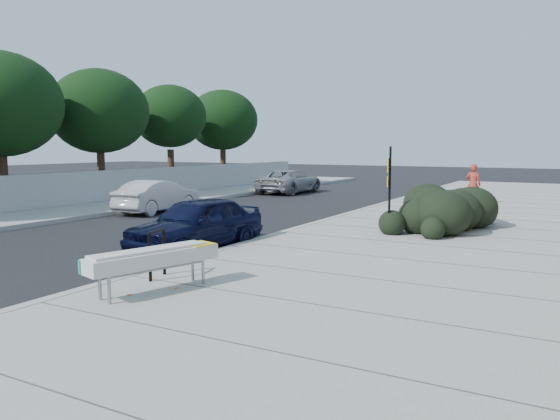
{
  "coord_description": "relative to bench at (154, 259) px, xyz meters",
  "views": [
    {
      "loc": [
        7.43,
        -9.45,
        2.6
      ],
      "look_at": [
        0.86,
        2.38,
        1.0
      ],
      "focal_mm": 35.0,
      "sensor_mm": 36.0,
      "label": 1
    }
  ],
  "objects": [
    {
      "name": "ground",
      "position": [
        -1.21,
        2.63,
        -0.71
      ],
      "size": [
        120.0,
        120.0,
        0.0
      ],
      "primitive_type": "plane",
      "color": "black",
      "rests_on": "ground"
    },
    {
      "name": "sidewalk_near",
      "position": [
        4.39,
        7.63,
        -0.64
      ],
      "size": [
        11.2,
        50.0,
        0.15
      ],
      "primitive_type": "cube",
      "color": "gray",
      "rests_on": "ground"
    },
    {
      "name": "sidewalk_far",
      "position": [
        -10.71,
        7.63,
        -0.64
      ],
      "size": [
        3.0,
        50.0,
        0.15
      ],
      "primitive_type": "cube",
      "color": "gray",
      "rests_on": "ground"
    },
    {
      "name": "curb_near",
      "position": [
        -1.21,
        7.63,
        -0.63
      ],
      "size": [
        0.22,
        50.0,
        0.17
      ],
      "primitive_type": "cube",
      "color": "#9E9E99",
      "rests_on": "ground"
    },
    {
      "name": "curb_far",
      "position": [
        -9.21,
        7.63,
        -0.63
      ],
      "size": [
        0.22,
        50.0,
        0.17
      ],
      "primitive_type": "cube",
      "color": "#9E9E99",
      "rests_on": "ground"
    },
    {
      "name": "far_wall",
      "position": [
        -12.41,
        7.63,
        0.04
      ],
      "size": [
        0.3,
        40.0,
        1.5
      ],
      "primitive_type": "cube",
      "color": "#9E9E99",
      "rests_on": "ground"
    },
    {
      "name": "tree_far_d",
      "position": [
        -13.71,
        11.63,
        3.48
      ],
      "size": [
        4.6,
        4.6,
        6.16
      ],
      "color": "#332114",
      "rests_on": "ground"
    },
    {
      "name": "tree_far_e",
      "position": [
        -13.71,
        16.63,
        3.47
      ],
      "size": [
        4.0,
        4.0,
        5.9
      ],
      "color": "#332114",
      "rests_on": "ground"
    },
    {
      "name": "tree_far_f",
      "position": [
        -13.71,
        21.63,
        3.47
      ],
      "size": [
        4.4,
        4.4,
        6.07
      ],
      "color": "#332114",
      "rests_on": "ground"
    },
    {
      "name": "bench",
      "position": [
        0.0,
        0.0,
        0.0
      ],
      "size": [
        1.14,
        2.38,
        0.71
      ],
      "rotation": [
        0.0,
        0.0,
        -0.29
      ],
      "color": "gray",
      "rests_on": "sidewalk_near"
    },
    {
      "name": "bike_rack",
      "position": [
        -0.61,
        0.77,
        -0.02
      ],
      "size": [
        0.2,
        0.6,
        0.9
      ],
      "rotation": [
        0.0,
        0.0,
        0.26
      ],
      "color": "black",
      "rests_on": "sidewalk_near"
    },
    {
      "name": "sign_post",
      "position": [
        1.6,
        7.63,
        0.82
      ],
      "size": [
        0.11,
        0.28,
        2.43
      ],
      "rotation": [
        0.0,
        0.0,
        0.17
      ],
      "color": "black",
      "rests_on": "sidewalk_near"
    },
    {
      "name": "hedge",
      "position": [
        2.61,
        9.63,
        0.24
      ],
      "size": [
        2.48,
        4.44,
        1.6
      ],
      "primitive_type": "ellipsoid",
      "rotation": [
        0.0,
        0.0,
        0.08
      ],
      "color": "black",
      "rests_on": "sidewalk_near"
    },
    {
      "name": "sedan_navy",
      "position": [
        -2.16,
        3.95,
        -0.04
      ],
      "size": [
        1.93,
        4.05,
        1.34
      ],
      "primitive_type": "imported",
      "rotation": [
        0.0,
        0.0,
        -0.09
      ],
      "color": "black",
      "rests_on": "ground"
    },
    {
      "name": "wagon_silver",
      "position": [
        -8.3,
        9.43,
        -0.08
      ],
      "size": [
        1.52,
        3.91,
        1.27
      ],
      "primitive_type": "imported",
      "rotation": [
        0.0,
        0.0,
        3.19
      ],
      "color": "#BCBCC1",
      "rests_on": "ground"
    },
    {
      "name": "suv_silver",
      "position": [
        -7.9,
        19.7,
        -0.07
      ],
      "size": [
        2.14,
        4.63,
        1.29
      ],
      "primitive_type": "imported",
      "rotation": [
        0.0,
        0.0,
        3.14
      ],
      "color": "gray",
      "rests_on": "ground"
    },
    {
      "name": "pedestrian",
      "position": [
        2.2,
        17.13,
        0.28
      ],
      "size": [
        0.65,
        0.45,
        1.69
      ],
      "primitive_type": "imported",
      "rotation": [
        0.0,
        0.0,
        3.06
      ],
      "color": "maroon",
      "rests_on": "sidewalk_near"
    }
  ]
}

